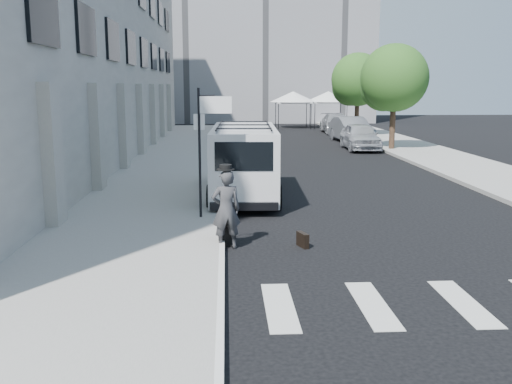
{
  "coord_description": "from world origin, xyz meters",
  "views": [
    {
      "loc": [
        -1.88,
        -12.15,
        3.71
      ],
      "look_at": [
        -1.21,
        0.7,
        1.3
      ],
      "focal_mm": 40.0,
      "sensor_mm": 36.0,
      "label": 1
    }
  ],
  "objects": [
    {
      "name": "tent_right",
      "position": [
        7.2,
        38.5,
        2.71
      ],
      "size": [
        4.0,
        4.0,
        3.2
      ],
      "color": "black",
      "rests_on": "ground"
    },
    {
      "name": "parked_car_b",
      "position": [
        6.41,
        25.35,
        0.83
      ],
      "size": [
        2.3,
        5.21,
        1.66
      ],
      "primitive_type": "imported",
      "rotation": [
        0.0,
        0.0,
        0.11
      ],
      "color": "slate",
      "rests_on": "ground"
    },
    {
      "name": "tree_far",
      "position": [
        7.5,
        29.15,
        3.97
      ],
      "size": [
        3.8,
        3.83,
        6.03
      ],
      "color": "black",
      "rests_on": "ground"
    },
    {
      "name": "sidewalk_left",
      "position": [
        -4.25,
        16.0,
        0.07
      ],
      "size": [
        4.5,
        48.0,
        0.15
      ],
      "primitive_type": "cube",
      "color": "gray",
      "rests_on": "ground"
    },
    {
      "name": "ground",
      "position": [
        0.0,
        0.0,
        0.0
      ],
      "size": [
        120.0,
        120.0,
        0.0
      ],
      "primitive_type": "plane",
      "color": "black",
      "rests_on": "ground"
    },
    {
      "name": "sign_pole",
      "position": [
        -2.36,
        3.2,
        2.65
      ],
      "size": [
        1.03,
        0.07,
        3.5
      ],
      "color": "black",
      "rests_on": "sidewalk_left"
    },
    {
      "name": "suitcase",
      "position": [
        -1.9,
        0.89,
        0.3
      ],
      "size": [
        0.26,
        0.41,
        1.14
      ],
      "rotation": [
        0.0,
        0.0,
        -0.0
      ],
      "color": "black",
      "rests_on": "ground"
    },
    {
      "name": "building_left",
      "position": [
        -11.5,
        18.0,
        6.0
      ],
      "size": [
        10.0,
        44.0,
        12.0
      ],
      "primitive_type": "cube",
      "color": "gray",
      "rests_on": "ground"
    },
    {
      "name": "tree_near",
      "position": [
        7.5,
        20.15,
        3.97
      ],
      "size": [
        3.8,
        3.83,
        6.03
      ],
      "color": "black",
      "rests_on": "ground"
    },
    {
      "name": "businessman",
      "position": [
        -1.9,
        0.57,
        0.92
      ],
      "size": [
        0.74,
        0.56,
        1.84
      ],
      "primitive_type": "imported",
      "rotation": [
        0.0,
        0.0,
        3.34
      ],
      "color": "#373639",
      "rests_on": "ground"
    },
    {
      "name": "parked_car_a",
      "position": [
        5.94,
        20.72,
        0.79
      ],
      "size": [
        1.99,
        4.67,
        1.57
      ],
      "primitive_type": "imported",
      "rotation": [
        0.0,
        0.0,
        -0.03
      ],
      "color": "#ABADB3",
      "rests_on": "ground"
    },
    {
      "name": "briefcase",
      "position": [
        -0.12,
        0.61,
        0.17
      ],
      "size": [
        0.26,
        0.45,
        0.34
      ],
      "primitive_type": "cube",
      "rotation": [
        0.0,
        0.0,
        0.34
      ],
      "color": "black",
      "rests_on": "ground"
    },
    {
      "name": "sidewalk_right",
      "position": [
        9.0,
        20.0,
        0.07
      ],
      "size": [
        4.0,
        56.0,
        0.15
      ],
      "primitive_type": "cube",
      "color": "gray",
      "rests_on": "ground"
    },
    {
      "name": "tent_left",
      "position": [
        4.0,
        38.0,
        2.71
      ],
      "size": [
        4.0,
        4.0,
        3.2
      ],
      "color": "black",
      "rests_on": "ground"
    },
    {
      "name": "parked_car_c",
      "position": [
        6.8,
        32.49,
        0.76
      ],
      "size": [
        2.27,
        5.29,
        1.52
      ],
      "primitive_type": "imported",
      "rotation": [
        0.0,
        0.0,
        -0.03
      ],
      "color": "#93969A",
      "rests_on": "ground"
    },
    {
      "name": "cargo_van",
      "position": [
        -1.29,
        6.74,
        1.22
      ],
      "size": [
        2.39,
        6.34,
        2.36
      ],
      "rotation": [
        0.0,
        0.0,
        -0.03
      ],
      "color": "silver",
      "rests_on": "ground"
    },
    {
      "name": "building_far",
      "position": [
        2.0,
        50.0,
        12.5
      ],
      "size": [
        22.0,
        12.0,
        25.0
      ],
      "primitive_type": "cube",
      "color": "slate",
      "rests_on": "ground"
    }
  ]
}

